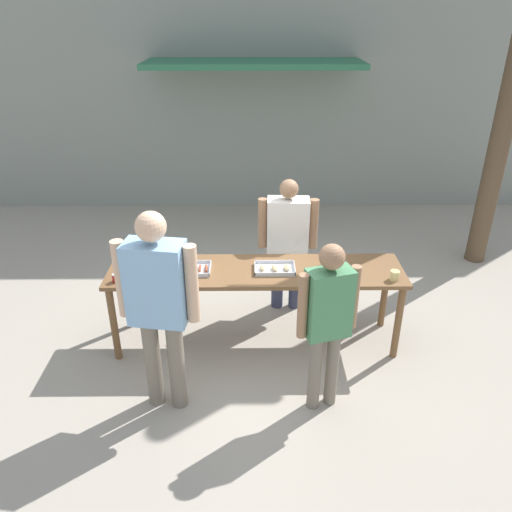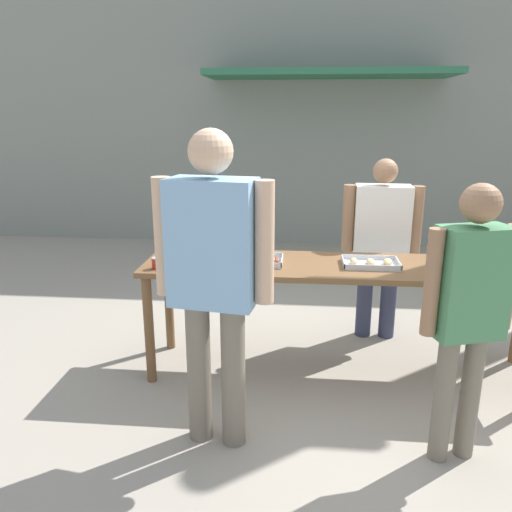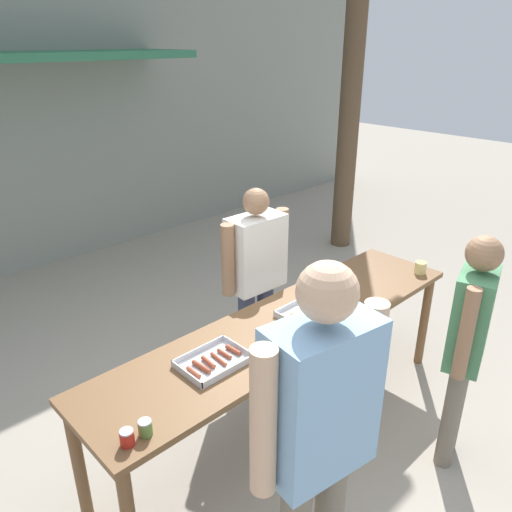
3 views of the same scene
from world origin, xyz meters
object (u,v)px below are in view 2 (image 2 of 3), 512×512
at_px(food_tray_sausages, 256,261).
at_px(condiment_jar_ketchup, 170,264).
at_px(condiment_jar_mustard, 157,263).
at_px(person_customer_with_cup, 468,302).
at_px(person_customer_holding_hotdog, 213,268).
at_px(person_server_behind_table, 381,236).
at_px(food_tray_buns, 371,263).

xyz_separation_m(food_tray_sausages, condiment_jar_ketchup, (-0.58, -0.21, 0.03)).
distance_m(condiment_jar_mustard, person_customer_with_cup, 2.02).
bearing_deg(condiment_jar_ketchup, person_customer_holding_hotdog, -57.45).
bearing_deg(person_customer_with_cup, person_customer_holding_hotdog, -18.28).
height_order(condiment_jar_mustard, person_server_behind_table, person_server_behind_table).
distance_m(food_tray_buns, condiment_jar_mustard, 1.52).
xyz_separation_m(food_tray_sausages, person_customer_holding_hotdog, (-0.15, -0.89, 0.22)).
height_order(food_tray_sausages, food_tray_buns, food_tray_buns).
relative_size(condiment_jar_mustard, person_server_behind_table, 0.05).
xyz_separation_m(person_customer_holding_hotdog, person_customer_with_cup, (1.36, -0.03, -0.14)).
height_order(food_tray_sausages, person_customer_holding_hotdog, person_customer_holding_hotdog).
relative_size(food_tray_sausages, condiment_jar_mustard, 4.78).
bearing_deg(person_customer_holding_hotdog, food_tray_sausages, -90.99).
distance_m(condiment_jar_ketchup, person_customer_with_cup, 1.93).
xyz_separation_m(food_tray_buns, condiment_jar_ketchup, (-1.41, -0.21, 0.02)).
bearing_deg(food_tray_sausages, person_customer_with_cup, -37.36).
bearing_deg(person_server_behind_table, food_tray_buns, -100.88).
bearing_deg(person_customer_with_cup, food_tray_buns, -84.51).
height_order(condiment_jar_mustard, person_customer_with_cup, person_customer_with_cup).
xyz_separation_m(food_tray_sausages, condiment_jar_mustard, (-0.68, -0.21, 0.03)).
bearing_deg(condiment_jar_ketchup, condiment_jar_mustard, 177.75).
distance_m(person_server_behind_table, person_customer_with_cup, 1.62).
relative_size(person_server_behind_table, person_customer_with_cup, 0.99).
bearing_deg(person_server_behind_table, person_customer_holding_hotdog, -123.34).
distance_m(food_tray_sausages, person_server_behind_table, 1.21).
height_order(food_tray_buns, person_server_behind_table, person_server_behind_table).
xyz_separation_m(food_tray_buns, person_customer_with_cup, (0.38, -0.92, 0.07)).
xyz_separation_m(food_tray_sausages, person_customer_with_cup, (1.21, -0.92, 0.08)).
relative_size(food_tray_sausages, person_server_behind_table, 0.25).
bearing_deg(condiment_jar_mustard, person_server_behind_table, 28.24).
bearing_deg(food_tray_buns, person_customer_with_cup, -67.56).
height_order(food_tray_buns, person_customer_holding_hotdog, person_customer_holding_hotdog).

